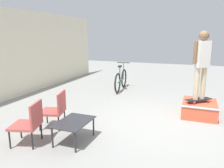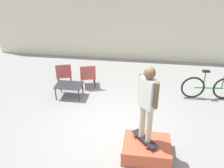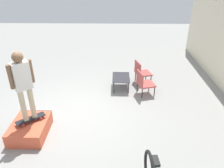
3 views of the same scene
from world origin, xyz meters
TOP-DOWN VIEW (x-y plane):
  - ground_plane at (0.00, 0.00)m, footprint 24.00×24.00m
  - skate_ramp_box at (0.95, -0.99)m, footprint 1.12×0.87m
  - skateboard_on_ramp at (0.90, -0.95)m, footprint 0.62×0.69m
  - person_skater at (0.90, -0.95)m, footprint 0.42×0.44m
  - coffee_table at (-1.59, 1.39)m, footprint 0.86×0.60m
  - patio_chair_left at (-1.99, 2.13)m, footprint 0.65×0.65m
  - patio_chair_right at (-1.13, 2.13)m, footprint 0.64×0.64m
  - bicycle at (2.87, 1.90)m, footprint 1.76×0.52m

SIDE VIEW (x-z plane):
  - ground_plane at x=0.00m, z-range 0.00..0.00m
  - skate_ramp_box at x=0.95m, z-range -0.01..0.38m
  - coffee_table at x=-1.59m, z-range 0.17..0.60m
  - bicycle at x=2.87m, z-range -0.13..0.93m
  - skateboard_on_ramp at x=0.90m, z-range 0.41..0.48m
  - patio_chair_left at x=-1.99m, z-range 0.04..0.90m
  - patio_chair_right at x=-1.13m, z-range 0.04..0.90m
  - person_skater at x=0.90m, z-range 0.62..2.39m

